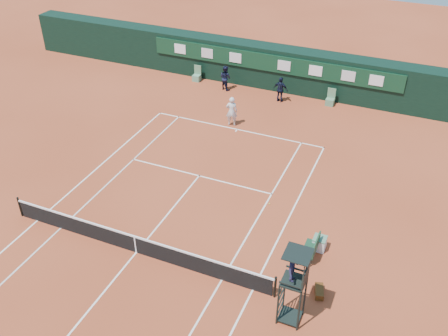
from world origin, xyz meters
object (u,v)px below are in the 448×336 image
Objects in this scene: umpire_chair at (294,273)px; player at (232,111)px; player_bench at (313,247)px; tennis_net at (135,244)px; cooler at (319,243)px.

umpire_chair is 15.31m from player.
player is at bearing 129.05° from player_bench.
umpire_chair is at bearing -6.30° from tennis_net.
umpire_chair is (7.26, -0.80, 1.95)m from tennis_net.
tennis_net is at bearing -155.09° from cooler.
umpire_chair reaches higher than cooler.
umpire_chair is 2.85× the size of player_bench.
cooler is at bearing 115.84° from player.
umpire_chair reaches higher than player.
player reaches higher than cooler.
player reaches higher than player_bench.
player is (-7.88, 8.87, 0.64)m from cooler.
player is (-7.73, 9.52, 0.37)m from player_bench.
tennis_net is 7.69m from player_bench.
tennis_net is 10.75× the size of player_bench.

